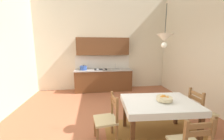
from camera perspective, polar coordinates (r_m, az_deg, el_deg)
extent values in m
cube|color=#A86042|center=(3.39, 1.23, -23.57)|extent=(6.11, 6.55, 0.10)
cube|color=beige|center=(5.85, -3.75, 11.54)|extent=(6.11, 0.12, 4.00)
cube|color=olive|center=(3.15, 19.61, -25.86)|extent=(2.10, 1.60, 0.01)
cube|color=brown|center=(5.65, -3.64, -4.47)|extent=(2.33, 0.60, 0.86)
cube|color=#ADA8A3|center=(5.55, -3.68, 0.02)|extent=(2.36, 0.63, 0.04)
cube|color=silver|center=(5.81, -3.96, 3.39)|extent=(2.33, 0.01, 0.55)
cube|color=brown|center=(5.61, -3.91, 10.07)|extent=(2.14, 0.34, 0.70)
cube|color=black|center=(5.50, -3.36, -9.04)|extent=(2.29, 0.02, 0.09)
cylinder|color=silver|center=(5.62, 1.64, 0.31)|extent=(0.34, 0.34, 0.02)
cylinder|color=silver|center=(5.74, 1.40, 1.67)|extent=(0.02, 0.02, 0.22)
cube|color=black|center=(5.55, -4.89, 0.27)|extent=(0.52, 0.42, 0.01)
cylinder|color=silver|center=(5.44, -6.19, 0.19)|extent=(0.11, 0.11, 0.01)
cylinder|color=silver|center=(5.45, -3.46, 0.26)|extent=(0.11, 0.11, 0.01)
cylinder|color=silver|center=(5.64, -6.27, 0.52)|extent=(0.11, 0.11, 0.01)
cylinder|color=silver|center=(5.65, -3.64, 0.59)|extent=(0.11, 0.11, 0.01)
cylinder|color=#2D4C9E|center=(5.52, -12.14, 0.76)|extent=(0.28, 0.28, 0.15)
cylinder|color=#2D4C9E|center=(5.51, -12.17, 1.64)|extent=(0.29, 0.29, 0.02)
sphere|color=black|center=(5.50, -12.18, 1.90)|extent=(0.04, 0.04, 0.04)
cube|color=#56331C|center=(2.88, 19.51, -12.73)|extent=(1.41, 0.99, 0.02)
cube|color=#56331C|center=(2.55, 8.83, -25.06)|extent=(0.07, 0.07, 0.73)
cube|color=#56331C|center=(3.04, 33.70, -20.43)|extent=(0.07, 0.07, 0.73)
cube|color=#56331C|center=(3.21, 5.50, -17.17)|extent=(0.07, 0.07, 0.73)
cube|color=#56331C|center=(3.61, 25.83, -14.93)|extent=(0.07, 0.07, 0.73)
cube|color=white|center=(2.87, 19.52, -12.49)|extent=(1.47, 1.06, 0.00)
cube|color=white|center=(2.51, 24.07, -17.73)|extent=(1.41, 0.10, 0.12)
cube|color=white|center=(3.31, 16.06, -10.48)|extent=(1.41, 0.10, 0.12)
cube|color=white|center=(2.70, 5.14, -14.84)|extent=(0.07, 0.96, 0.12)
cube|color=white|center=(3.24, 31.21, -12.01)|extent=(0.07, 0.96, 0.12)
cube|color=#D1BC89|center=(3.60, 34.07, -14.58)|extent=(0.42, 0.42, 0.04)
cube|color=olive|center=(3.93, 33.93, -16.18)|extent=(0.04, 0.04, 0.41)
cube|color=olive|center=(3.70, 37.85, -18.16)|extent=(0.04, 0.04, 0.41)
cube|color=olive|center=(3.60, 29.98, -13.60)|extent=(0.04, 0.04, 0.93)
cube|color=olive|center=(3.36, 33.92, -15.68)|extent=(0.04, 0.04, 0.93)
cube|color=olive|center=(3.35, 32.45, -8.66)|extent=(0.03, 0.32, 0.07)
cube|color=olive|center=(3.38, 32.29, -10.36)|extent=(0.03, 0.32, 0.07)
cube|color=#D1BC89|center=(2.74, -2.90, -20.56)|extent=(0.46, 0.46, 0.04)
cube|color=olive|center=(2.69, -6.21, -26.98)|extent=(0.05, 0.05, 0.41)
cube|color=olive|center=(2.99, -7.28, -22.91)|extent=(0.05, 0.05, 0.41)
cube|color=olive|center=(2.61, 2.10, -21.35)|extent=(0.05, 0.05, 0.93)
cube|color=olive|center=(2.91, 0.00, -17.82)|extent=(0.05, 0.05, 0.93)
cube|color=olive|center=(2.60, 1.01, -12.17)|extent=(0.06, 0.32, 0.07)
cube|color=olive|center=(2.64, 1.00, -14.30)|extent=(0.06, 0.32, 0.07)
cube|color=olive|center=(2.11, 33.46, -19.31)|extent=(0.32, 0.03, 0.07)
cube|color=olive|center=(2.16, 33.18, -21.79)|extent=(0.32, 0.03, 0.07)
cylinder|color=beige|center=(2.89, 21.41, -12.17)|extent=(0.17, 0.17, 0.02)
cylinder|color=beige|center=(2.88, 21.47, -11.30)|extent=(0.30, 0.30, 0.07)
sphere|color=orange|center=(2.86, 20.50, -11.17)|extent=(0.09, 0.09, 0.09)
sphere|color=orange|center=(2.88, 22.65, -11.17)|extent=(0.08, 0.08, 0.08)
sphere|color=orange|center=(2.89, 21.19, -10.83)|extent=(0.10, 0.10, 0.10)
cylinder|color=black|center=(2.83, 22.08, 19.35)|extent=(0.01, 0.01, 0.57)
cone|color=silver|center=(2.79, 21.65, 12.78)|extent=(0.32, 0.32, 0.14)
sphere|color=white|center=(2.79, 21.47, 9.91)|extent=(0.11, 0.11, 0.11)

